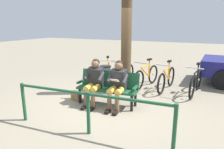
{
  "coord_description": "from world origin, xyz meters",
  "views": [
    {
      "loc": [
        -2.26,
        4.33,
        2.08
      ],
      "look_at": [
        0.04,
        -0.45,
        0.75
      ],
      "focal_mm": 32.63,
      "sensor_mm": 36.0,
      "label": 1
    }
  ],
  "objects_px": {
    "handbag": "(76,96)",
    "litter_bin": "(105,78)",
    "bicycle_silver": "(167,79)",
    "bicycle_black": "(108,73)",
    "bicycle_red": "(123,75)",
    "bicycle_green": "(196,83)",
    "bench": "(108,85)",
    "tree_trunk": "(126,40)",
    "person_reading": "(117,82)",
    "bicycle_purple": "(146,76)",
    "person_companion": "(94,80)"
  },
  "relations": [
    {
      "from": "bench",
      "to": "bicycle_red",
      "type": "height_order",
      "value": "bicycle_red"
    },
    {
      "from": "person_companion",
      "to": "bicycle_silver",
      "type": "distance_m",
      "value": 2.53
    },
    {
      "from": "bicycle_green",
      "to": "litter_bin",
      "type": "bearing_deg",
      "value": -64.82
    },
    {
      "from": "bicycle_red",
      "to": "bicycle_black",
      "type": "bearing_deg",
      "value": -90.7
    },
    {
      "from": "bicycle_purple",
      "to": "bicycle_black",
      "type": "bearing_deg",
      "value": -74.0
    },
    {
      "from": "litter_bin",
      "to": "bicycle_silver",
      "type": "height_order",
      "value": "bicycle_silver"
    },
    {
      "from": "person_companion",
      "to": "bicycle_green",
      "type": "distance_m",
      "value": 3.09
    },
    {
      "from": "tree_trunk",
      "to": "bicycle_black",
      "type": "relative_size",
      "value": 2.09
    },
    {
      "from": "handbag",
      "to": "litter_bin",
      "type": "xyz_separation_m",
      "value": [
        -0.36,
        -1.08,
        0.29
      ]
    },
    {
      "from": "tree_trunk",
      "to": "bicycle_silver",
      "type": "xyz_separation_m",
      "value": [
        -1.08,
        -0.82,
        -1.27
      ]
    },
    {
      "from": "handbag",
      "to": "bicycle_red",
      "type": "distance_m",
      "value": 2.01
    },
    {
      "from": "handbag",
      "to": "litter_bin",
      "type": "height_order",
      "value": "litter_bin"
    },
    {
      "from": "tree_trunk",
      "to": "bicycle_black",
      "type": "xyz_separation_m",
      "value": [
        1.0,
        -0.77,
        -1.27
      ]
    },
    {
      "from": "litter_bin",
      "to": "bicycle_red",
      "type": "relative_size",
      "value": 0.48
    },
    {
      "from": "handbag",
      "to": "bicycle_silver",
      "type": "distance_m",
      "value": 2.9
    },
    {
      "from": "bicycle_silver",
      "to": "bicycle_black",
      "type": "height_order",
      "value": "same"
    },
    {
      "from": "handbag",
      "to": "bicycle_green",
      "type": "xyz_separation_m",
      "value": [
        -2.96,
        -1.96,
        0.24
      ]
    },
    {
      "from": "bench",
      "to": "bicycle_black",
      "type": "xyz_separation_m",
      "value": [
        0.92,
        -1.8,
        -0.15
      ]
    },
    {
      "from": "litter_bin",
      "to": "bicycle_green",
      "type": "height_order",
      "value": "bicycle_green"
    },
    {
      "from": "bicycle_silver",
      "to": "bicycle_green",
      "type": "bearing_deg",
      "value": 93.91
    },
    {
      "from": "bicycle_green",
      "to": "handbag",
      "type": "bearing_deg",
      "value": -49.99
    },
    {
      "from": "tree_trunk",
      "to": "bicycle_red",
      "type": "relative_size",
      "value": 1.94
    },
    {
      "from": "bench",
      "to": "bicycle_purple",
      "type": "distance_m",
      "value": 1.97
    },
    {
      "from": "bicycle_purple",
      "to": "bicycle_red",
      "type": "height_order",
      "value": "same"
    },
    {
      "from": "handbag",
      "to": "bicycle_black",
      "type": "xyz_separation_m",
      "value": [
        -0.01,
        -1.95,
        0.24
      ]
    },
    {
      "from": "bench",
      "to": "person_companion",
      "type": "bearing_deg",
      "value": 27.02
    },
    {
      "from": "bicycle_purple",
      "to": "bicycle_red",
      "type": "xyz_separation_m",
      "value": [
        0.77,
        0.16,
        0.0
      ]
    },
    {
      "from": "person_companion",
      "to": "tree_trunk",
      "type": "relative_size",
      "value": 0.37
    },
    {
      "from": "bench",
      "to": "bicycle_green",
      "type": "height_order",
      "value": "bicycle_green"
    },
    {
      "from": "person_reading",
      "to": "person_companion",
      "type": "distance_m",
      "value": 0.64
    },
    {
      "from": "tree_trunk",
      "to": "litter_bin",
      "type": "distance_m",
      "value": 1.39
    },
    {
      "from": "handbag",
      "to": "bicycle_silver",
      "type": "xyz_separation_m",
      "value": [
        -2.09,
        -2.0,
        0.24
      ]
    },
    {
      "from": "bicycle_purple",
      "to": "handbag",
      "type": "bearing_deg",
      "value": -22.88
    },
    {
      "from": "person_companion",
      "to": "bicycle_red",
      "type": "distance_m",
      "value": 1.96
    },
    {
      "from": "bicycle_green",
      "to": "bicycle_black",
      "type": "relative_size",
      "value": 1.08
    },
    {
      "from": "person_reading",
      "to": "handbag",
      "type": "relative_size",
      "value": 4.0
    },
    {
      "from": "tree_trunk",
      "to": "bench",
      "type": "bearing_deg",
      "value": 85.55
    },
    {
      "from": "litter_bin",
      "to": "bicycle_silver",
      "type": "xyz_separation_m",
      "value": [
        -1.73,
        -0.91,
        -0.05
      ]
    },
    {
      "from": "handbag",
      "to": "bicycle_green",
      "type": "relative_size",
      "value": 0.18
    },
    {
      "from": "person_reading",
      "to": "bicycle_purple",
      "type": "relative_size",
      "value": 0.72
    },
    {
      "from": "bench",
      "to": "tree_trunk",
      "type": "height_order",
      "value": "tree_trunk"
    },
    {
      "from": "bicycle_black",
      "to": "bench",
      "type": "bearing_deg",
      "value": 2.67
    },
    {
      "from": "bicycle_red",
      "to": "bicycle_black",
      "type": "distance_m",
      "value": 0.63
    },
    {
      "from": "bicycle_purple",
      "to": "bench",
      "type": "bearing_deg",
      "value": -2.48
    },
    {
      "from": "bicycle_green",
      "to": "bicycle_silver",
      "type": "xyz_separation_m",
      "value": [
        0.87,
        -0.03,
        0.0
      ]
    },
    {
      "from": "bench",
      "to": "person_companion",
      "type": "height_order",
      "value": "person_companion"
    },
    {
      "from": "bicycle_green",
      "to": "bicycle_silver",
      "type": "height_order",
      "value": "same"
    },
    {
      "from": "person_reading",
      "to": "person_companion",
      "type": "xyz_separation_m",
      "value": [
        0.64,
        0.05,
        -0.0
      ]
    },
    {
      "from": "bicycle_red",
      "to": "bench",
      "type": "bearing_deg",
      "value": 13.55
    },
    {
      "from": "bicycle_red",
      "to": "bicycle_green",
      "type": "bearing_deg",
      "value": 95.67
    }
  ]
}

